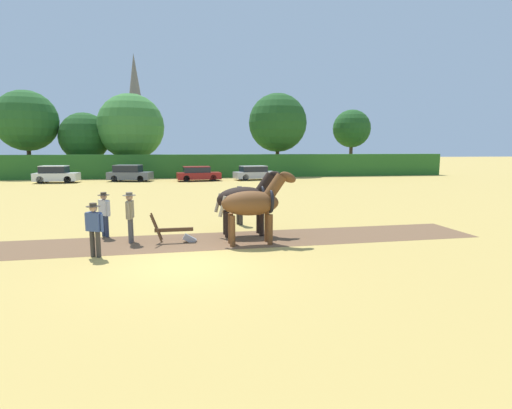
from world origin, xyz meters
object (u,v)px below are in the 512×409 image
farmer_onlooker_right (104,211)px  parked_car_center (255,173)px  parked_car_far_left (56,175)px  draft_horse_lead_left (254,203)px  parked_car_center_left (198,174)px  farmer_onlooker_left (94,226)px  tree_center (278,123)px  tree_left (84,137)px  farmer_beside_team (240,203)px  parked_car_left (130,173)px  farmer_at_plow (130,213)px  plow (178,233)px  tree_far_left (26,121)px  church_spire (136,108)px  tree_center_left (131,127)px  draft_horse_lead_right (246,199)px  tree_center_right (352,129)px

farmer_onlooker_right → parked_car_center: bearing=27.2°
parked_car_far_left → draft_horse_lead_left: bearing=-60.0°
parked_car_center_left → farmer_onlooker_left: bearing=-104.3°
tree_center → parked_car_center: tree_center is taller
tree_left → farmer_beside_team: size_ratio=4.41×
farmer_onlooker_right → parked_car_left: 25.46m
farmer_at_plow → parked_car_left: 26.62m
farmer_onlooker_right → plow: bearing=-68.5°
tree_center → parked_car_center_left: bearing=-141.7°
farmer_onlooker_right → parked_car_far_left: farmer_onlooker_right is taller
tree_far_left → church_spire: 24.92m
tree_center_left → tree_far_left: bearing=-179.1°
farmer_at_plow → farmer_onlooker_right: 1.48m
draft_horse_lead_right → farmer_onlooker_right: bearing=172.0°
farmer_at_plow → parked_car_far_left: farmer_at_plow is taller
church_spire → plow: 58.77m
farmer_onlooker_right → parked_car_center_left: (3.82, 24.60, -0.26)m
draft_horse_lead_left → parked_car_center: (4.32, 26.93, -0.71)m
farmer_beside_team → parked_car_center: farmer_beside_team is taller
tree_center → parked_car_center: 9.86m
church_spire → farmer_at_plow: bearing=-83.1°
tree_far_left → tree_center_right: (38.05, 1.05, -0.53)m
tree_far_left → church_spire: (8.72, 23.05, 3.65)m
farmer_onlooker_left → parked_car_center: size_ratio=0.36×
church_spire → draft_horse_lead_right: 58.25m
parked_car_far_left → parked_car_center_left: bearing=1.5°
parked_car_far_left → farmer_at_plow: bearing=-66.7°
tree_left → parked_car_center: 20.55m
parked_car_far_left → parked_car_center: bearing=2.7°
farmer_onlooker_right → parked_car_far_left: bearing=68.7°
tree_center_right → farmer_onlooker_right: 41.62m
tree_center → tree_center_right: tree_center is taller
tree_center_right → parked_car_center_left: bearing=-154.4°
draft_horse_lead_left → farmer_beside_team: 3.50m
tree_left → farmer_beside_team: bearing=-66.5°
farmer_onlooker_left → tree_center_left: bearing=34.0°
parked_car_center → farmer_onlooker_left: bearing=-120.3°
tree_center → farmer_onlooker_right: tree_center is taller
tree_left → tree_center_right: tree_center_right is taller
church_spire → plow: (8.48, -57.37, -9.49)m
tree_left → tree_far_left: bearing=-174.2°
tree_center → parked_car_far_left: bearing=-161.4°
tree_left → parked_car_left: size_ratio=1.65×
draft_horse_lead_left → draft_horse_lead_right: size_ratio=1.00×
parked_car_left → parked_car_center: (12.29, -0.30, -0.06)m
tree_center_left → tree_left: bearing=175.3°
tree_center → farmer_at_plow: size_ratio=5.55×
tree_left → tree_center_right: 32.29m
church_spire → tree_center_right: bearing=-36.9°
tree_center → plow: 35.70m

